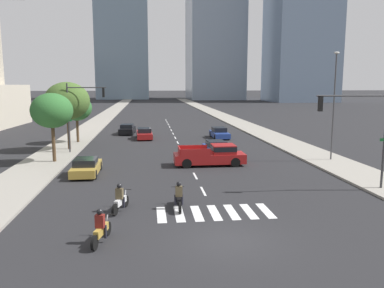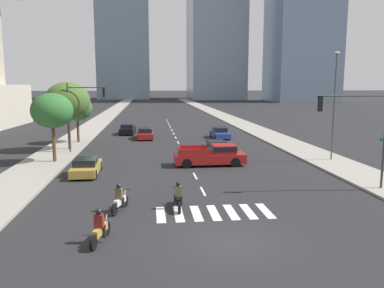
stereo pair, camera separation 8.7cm
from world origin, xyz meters
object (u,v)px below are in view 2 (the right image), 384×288
object	(u,v)px
sedan_blue_2	(220,133)
street_tree_nearest	(52,111)
sedan_blue_0	(217,148)
sedan_black_3	(128,129)
street_tree_third	(77,108)
traffic_signal_near	(360,121)
motorcycle_third	(178,198)
sedan_gold_1	(86,167)
street_lamp_east	(334,99)
pickup_truck	(213,155)
street_tree_second	(68,101)
traffic_signal_far	(82,106)
motorcycle_lead	(120,200)
motorcycle_trailing	(100,229)
sedan_red_4	(145,134)

from	to	relation	value
sedan_blue_2	street_tree_nearest	bearing A→B (deg)	-51.87
sedan_blue_0	sedan_black_3	world-z (taller)	sedan_black_3
street_tree_third	traffic_signal_near	bearing A→B (deg)	-46.87
motorcycle_third	sedan_gold_1	size ratio (longest dim) A/B	0.51
traffic_signal_near	street_lamp_east	bearing A→B (deg)	-107.43
pickup_truck	street_lamp_east	size ratio (longest dim) A/B	0.63
traffic_signal_near	street_lamp_east	size ratio (longest dim) A/B	0.67
street_tree_second	street_lamp_east	bearing A→B (deg)	-19.03
motorcycle_third	traffic_signal_far	size ratio (longest dim) A/B	0.34
motorcycle_lead	street_tree_third	size ratio (longest dim) A/B	0.38
pickup_truck	sedan_blue_0	distance (m)	4.79
sedan_gold_1	street_tree_third	world-z (taller)	street_tree_third
motorcycle_lead	motorcycle_trailing	world-z (taller)	same
sedan_blue_2	sedan_black_3	distance (m)	12.50
sedan_blue_2	sedan_red_4	bearing A→B (deg)	-93.59
traffic_signal_far	street_tree_third	xyz separation A→B (m)	(-1.62, 6.55, -0.57)
sedan_black_3	pickup_truck	bearing A→B (deg)	-155.46
sedan_black_3	traffic_signal_near	bearing A→B (deg)	-148.58
sedan_gold_1	sedan_red_4	size ratio (longest dim) A/B	0.91
sedan_red_4	traffic_signal_far	size ratio (longest dim) A/B	0.74
sedan_blue_2	sedan_red_4	world-z (taller)	sedan_red_4
motorcycle_third	pickup_truck	xyz separation A→B (m)	(3.62, 10.61, 0.23)
motorcycle_lead	traffic_signal_far	bearing A→B (deg)	33.37
street_lamp_east	street_tree_third	xyz separation A→B (m)	(-23.23, 12.76, -1.35)
traffic_signal_near	traffic_signal_far	xyz separation A→B (m)	(-18.78, 15.23, 0.18)
motorcycle_trailing	street_tree_third	xyz separation A→B (m)	(-5.78, 27.92, 3.32)
traffic_signal_near	traffic_signal_far	world-z (taller)	traffic_signal_far
pickup_truck	street_tree_third	distance (m)	18.80
motorcycle_lead	street_tree_third	distance (m)	25.00
motorcycle_trailing	sedan_gold_1	bearing A→B (deg)	24.90
motorcycle_trailing	pickup_truck	size ratio (longest dim) A/B	0.37
street_tree_second	street_tree_third	bearing A→B (deg)	90.00
motorcycle_trailing	street_tree_second	distance (m)	24.26
sedan_blue_0	traffic_signal_far	bearing A→B (deg)	-104.24
sedan_blue_0	street_lamp_east	xyz separation A→B (m)	(9.15, -4.12, 4.67)
motorcycle_third	sedan_blue_2	world-z (taller)	motorcycle_third
motorcycle_lead	street_tree_nearest	distance (m)	14.93
motorcycle_third	street_tree_third	xyz separation A→B (m)	(-9.32, 23.89, 3.33)
motorcycle_lead	sedan_gold_1	distance (m)	9.01
motorcycle_third	street_tree_nearest	size ratio (longest dim) A/B	0.39
sedan_red_4	traffic_signal_near	size ratio (longest dim) A/B	0.78
sedan_blue_0	traffic_signal_near	size ratio (longest dim) A/B	0.77
motorcycle_third	sedan_gold_1	xyz separation A→B (m)	(-6.04, 8.41, -0.02)
sedan_red_4	sedan_black_3	bearing A→B (deg)	23.59
motorcycle_trailing	pickup_truck	world-z (taller)	pickup_truck
street_tree_third	sedan_blue_2	bearing A→B (deg)	8.33
sedan_red_4	sedan_blue_2	bearing A→B (deg)	-94.78
traffic_signal_near	street_lamp_east	world-z (taller)	street_lamp_east
pickup_truck	sedan_blue_0	xyz separation A→B (m)	(1.14, 4.64, -0.23)
motorcycle_trailing	traffic_signal_near	distance (m)	16.29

